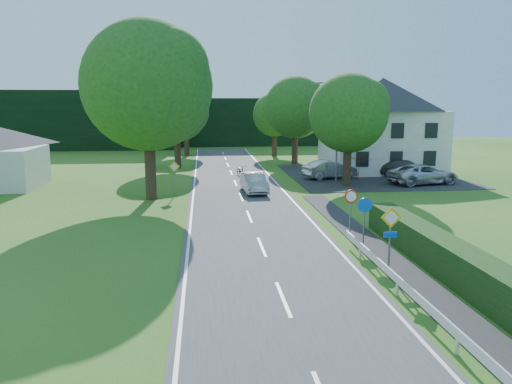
{
  "coord_description": "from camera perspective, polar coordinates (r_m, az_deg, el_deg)",
  "views": [
    {
      "loc": [
        -2.5,
        -9.2,
        6.34
      ],
      "look_at": [
        0.4,
        18.14,
        1.41
      ],
      "focal_mm": 35.0,
      "sensor_mm": 36.0,
      "label": 1
    }
  ],
  "objects": [
    {
      "name": "line_edge_left",
      "position": [
        29.89,
        -7.35,
        -2.08
      ],
      "size": [
        0.12,
        80.0,
        0.01
      ],
      "primitive_type": "cube",
      "color": "white",
      "rests_on": "road"
    },
    {
      "name": "sign_speed_limit",
      "position": [
        23.64,
        10.79,
        -1.17
      ],
      "size": [
        0.64,
        0.11,
        2.37
      ],
      "color": "slate",
      "rests_on": "ground"
    },
    {
      "name": "parked_car_silver_a",
      "position": [
        42.57,
        8.44,
        2.58
      ],
      "size": [
        4.93,
        2.86,
        1.54
      ],
      "primitive_type": "imported",
      "rotation": [
        0.0,
        0.0,
        1.85
      ],
      "color": "#A7A6AB",
      "rests_on": "parking_pad"
    },
    {
      "name": "parking_pad",
      "position": [
        45.07,
        12.79,
        1.85
      ],
      "size": [
        14.0,
        16.0,
        0.04
      ],
      "primitive_type": "cube",
      "color": "black",
      "rests_on": "ground"
    },
    {
      "name": "road",
      "position": [
        29.99,
        -1.13,
        -2.01
      ],
      "size": [
        7.0,
        80.0,
        0.04
      ],
      "primitive_type": "cube",
      "color": "#3D3D40",
      "rests_on": "ground"
    },
    {
      "name": "parked_car_silver_b",
      "position": [
        41.35,
        18.57,
        1.95
      ],
      "size": [
        5.98,
        3.67,
        1.55
      ],
      "primitive_type": "imported",
      "rotation": [
        0.0,
        0.0,
        1.78
      ],
      "color": "silver",
      "rests_on": "parking_pad"
    },
    {
      "name": "sign_priority_right",
      "position": [
        19.03,
        15.12,
        -4.01
      ],
      "size": [
        0.78,
        0.09,
        2.59
      ],
      "color": "slate",
      "rests_on": "ground"
    },
    {
      "name": "moving_car",
      "position": [
        35.43,
        -0.24,
        1.06
      ],
      "size": [
        1.77,
        4.32,
        1.39
      ],
      "primitive_type": "imported",
      "rotation": [
        0.0,
        0.0,
        0.07
      ],
      "color": "#AAAAAE",
      "rests_on": "road"
    },
    {
      "name": "sign_roundabout",
      "position": [
        21.81,
        12.29,
        -2.44
      ],
      "size": [
        0.64,
        0.08,
        2.37
      ],
      "color": "slate",
      "rests_on": "ground"
    },
    {
      "name": "motorcycle",
      "position": [
        43.67,
        -1.73,
        2.47
      ],
      "size": [
        1.12,
        1.84,
        0.91
      ],
      "primitive_type": "imported",
      "rotation": [
        0.0,
        0.0,
        0.32
      ],
      "color": "black",
      "rests_on": "road"
    },
    {
      "name": "sign_priority_left",
      "position": [
        34.55,
        -9.32,
        2.34
      ],
      "size": [
        0.78,
        0.09,
        2.44
      ],
      "color": "slate",
      "rests_on": "ground"
    },
    {
      "name": "tree_right_mid",
      "position": [
        38.85,
        10.49,
        6.97
      ],
      "size": [
        7.0,
        7.0,
        8.58
      ],
      "primitive_type": null,
      "color": "#1B4D17",
      "rests_on": "ground"
    },
    {
      "name": "house_white",
      "position": [
        48.16,
        14.12,
        7.56
      ],
      "size": [
        10.6,
        8.4,
        8.6
      ],
      "color": "silver",
      "rests_on": "ground"
    },
    {
      "name": "tree_left_far",
      "position": [
        49.31,
        -9.03,
        7.65
      ],
      "size": [
        7.0,
        7.0,
        8.58
      ],
      "primitive_type": null,
      "color": "#1B4D17",
      "rests_on": "ground"
    },
    {
      "name": "treeline_right",
      "position": [
        75.99,
        1.92,
        8.01
      ],
      "size": [
        30.0,
        5.0,
        7.0
      ],
      "primitive_type": "cube",
      "color": "black",
      "rests_on": "ground"
    },
    {
      "name": "tree_right_back",
      "position": [
        59.87,
        2.14,
        7.7
      ],
      "size": [
        6.2,
        6.2,
        7.56
      ],
      "primitive_type": null,
      "color": "#1B4D17",
      "rests_on": "ground"
    },
    {
      "name": "tree_right_far",
      "position": [
        52.11,
        4.51,
        8.16
      ],
      "size": [
        7.4,
        7.4,
        9.09
      ],
      "primitive_type": null,
      "color": "#1B4D17",
      "rests_on": "ground"
    },
    {
      "name": "parked_car_grey",
      "position": [
        45.07,
        16.72,
        2.63
      ],
      "size": [
        5.43,
        3.82,
        1.46
      ],
      "primitive_type": "imported",
      "rotation": [
        0.0,
        0.0,
        1.18
      ],
      "color": "#444347",
      "rests_on": "parking_pad"
    },
    {
      "name": "parasol",
      "position": [
        41.51,
        11.71,
        2.66
      ],
      "size": [
        2.54,
        2.58,
        2.07
      ],
      "primitive_type": "imported",
      "rotation": [
        0.0,
        0.0,
        0.13
      ],
      "color": "#AD270D",
      "rests_on": "parking_pad"
    },
    {
      "name": "tree_main",
      "position": [
        33.39,
        -12.22,
        9.04
      ],
      "size": [
        9.4,
        9.4,
        11.64
      ],
      "primitive_type": null,
      "color": "#1B4D17",
      "rests_on": "ground"
    },
    {
      "name": "treeline_left",
      "position": [
        75.67,
        -25.97,
        7.38
      ],
      "size": [
        44.0,
        6.0,
        8.0
      ],
      "primitive_type": "cube",
      "color": "black",
      "rests_on": "ground"
    },
    {
      "name": "footpath",
      "position": [
        14.87,
        25.85,
        -16.08
      ],
      "size": [
        1.5,
        44.0,
        0.04
      ],
      "primitive_type": "cube",
      "color": "black",
      "rests_on": "ground"
    },
    {
      "name": "tree_left_back",
      "position": [
        61.28,
        -7.99,
        7.91
      ],
      "size": [
        6.6,
        6.6,
        8.07
      ],
      "primitive_type": null,
      "color": "#1B4D17",
      "rests_on": "ground"
    },
    {
      "name": "streetlight",
      "position": [
        40.65,
        9.1,
        7.39
      ],
      "size": [
        2.03,
        0.18,
        8.0
      ],
      "color": "slate",
      "rests_on": "ground"
    },
    {
      "name": "line_centre",
      "position": [
        29.98,
        -1.13,
        -1.96
      ],
      "size": [
        0.12,
        80.0,
        0.01
      ],
      "primitive_type": null,
      "color": "white",
      "rests_on": "road"
    },
    {
      "name": "line_edge_right",
      "position": [
        30.42,
        4.98,
        -1.82
      ],
      "size": [
        0.12,
        80.0,
        0.01
      ],
      "primitive_type": "cube",
      "color": "white",
      "rests_on": "road"
    }
  ]
}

